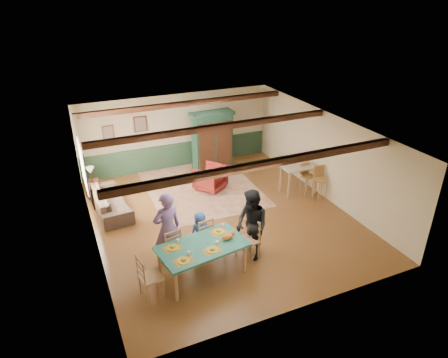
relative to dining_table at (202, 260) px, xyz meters
name	(u,v)px	position (x,y,z in m)	size (l,w,h in m)	color
floor	(221,217)	(1.41, 2.20, -0.41)	(8.00, 8.00, 0.00)	#593519
wall_back	(177,131)	(1.41, 6.20, 0.94)	(7.00, 0.02, 2.70)	beige
wall_left	(90,200)	(-2.09, 2.20, 0.94)	(0.02, 8.00, 2.70)	beige
wall_right	(325,156)	(4.91, 2.20, 0.94)	(0.02, 8.00, 2.70)	beige
ceiling	(221,129)	(1.41, 2.20, 2.29)	(7.00, 8.00, 0.02)	silver
wainscot_back	(179,155)	(1.41, 6.18, 0.04)	(6.95, 0.03, 0.90)	#203B28
ceiling_beam_front	(263,164)	(1.41, -0.10, 2.20)	(6.95, 0.16, 0.16)	black
ceiling_beam_mid	(215,127)	(1.41, 2.60, 2.20)	(6.95, 0.16, 0.16)	black
ceiling_beam_back	(185,104)	(1.41, 5.20, 2.20)	(6.95, 0.16, 0.16)	black
window_left	(83,166)	(-2.06, 3.90, 1.14)	(0.06, 1.60, 1.30)	white
picture_left_wall	(92,196)	(-2.06, 1.60, 1.34)	(0.04, 0.42, 0.52)	gray
picture_back_a	(140,124)	(0.11, 6.17, 1.39)	(0.45, 0.04, 0.55)	gray
picture_back_b	(108,133)	(-0.99, 6.17, 1.24)	(0.38, 0.04, 0.48)	gray
dining_table	(202,260)	(0.00, 0.00, 0.00)	(1.97, 1.09, 0.82)	#1F6355
dining_chair_far_left	(170,245)	(-0.55, 0.72, 0.11)	(0.46, 0.48, 1.04)	#A17750
dining_chair_far_right	(202,234)	(0.32, 0.84, 0.11)	(0.46, 0.48, 1.04)	#A17750
dining_chair_end_left	(151,276)	(-1.25, -0.19, 0.11)	(0.46, 0.48, 1.04)	#A17750
dining_chair_end_right	(247,240)	(1.25, 0.19, 0.11)	(0.46, 0.48, 1.04)	#A17750
person_man	(167,229)	(-0.56, 0.80, 0.53)	(0.69, 0.45, 1.89)	#7B5B9C
person_woman	(252,225)	(1.35, 0.20, 0.49)	(0.88, 0.68, 1.81)	black
person_child	(200,232)	(0.30, 0.93, 0.14)	(0.54, 0.35, 1.10)	#274B9E
cat	(227,236)	(0.61, -0.02, 0.51)	(0.39, 0.15, 0.20)	orange
place_setting_near_left	(183,259)	(-0.56, -0.36, 0.47)	(0.44, 0.33, 0.11)	gold
place_setting_near_center	(212,248)	(0.15, -0.25, 0.47)	(0.44, 0.33, 0.11)	gold
place_setting_far_left	(172,246)	(-0.64, 0.18, 0.47)	(0.44, 0.33, 0.11)	gold
place_setting_far_right	(219,230)	(0.56, 0.36, 0.47)	(0.44, 0.33, 0.11)	gold
area_rug	(201,188)	(1.53, 4.14, -0.40)	(3.46, 4.11, 0.01)	beige
armoire	(212,141)	(2.45, 5.41, 0.67)	(1.52, 0.61, 2.15)	black
armchair	(210,177)	(1.79, 4.00, 0.00)	(0.87, 0.89, 0.81)	#551112
sofa	(110,201)	(-1.47, 3.84, -0.09)	(2.22, 0.87, 0.65)	#3B2C25
end_table	(93,189)	(-1.82, 5.00, -0.15)	(0.43, 0.43, 0.52)	black
table_lamp	(91,174)	(-1.82, 5.00, 0.35)	(0.27, 0.27, 0.48)	#D5AE89
counter_table	(298,179)	(4.29, 2.61, 0.07)	(1.14, 0.67, 0.95)	beige
bar_stool_left	(307,180)	(4.46, 2.38, 0.12)	(0.37, 0.41, 1.06)	#BC8C49
bar_stool_right	(321,184)	(4.67, 1.95, 0.13)	(0.38, 0.42, 1.09)	#BC8C49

